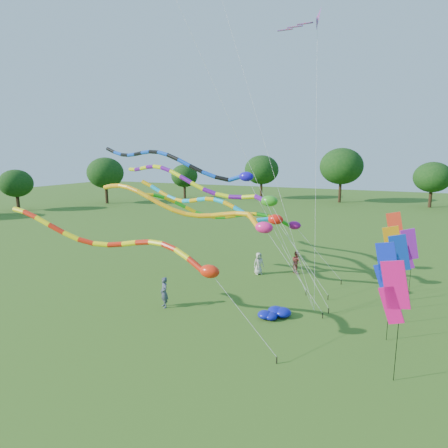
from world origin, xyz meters
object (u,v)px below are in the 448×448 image
at_px(tube_kite_red, 131,246).
at_px(person_a, 259,263).
at_px(blue_nylon_heap, 280,312).
at_px(tube_kite_orange, 199,210).
at_px(person_c, 296,262).
at_px(person_b, 164,292).

bearing_deg(tube_kite_red, person_a, 75.99).
distance_m(tube_kite_red, blue_nylon_heap, 8.45).
bearing_deg(blue_nylon_heap, tube_kite_red, -143.40).
bearing_deg(person_a, blue_nylon_heap, -106.41).
xyz_separation_m(tube_kite_red, person_a, (2.62, 10.71, -3.41)).
bearing_deg(blue_nylon_heap, person_a, 118.25).
height_order(tube_kite_orange, blue_nylon_heap, tube_kite_orange).
distance_m(tube_kite_red, person_c, 13.53).
height_order(tube_kite_red, person_c, tube_kite_red).
bearing_deg(person_b, blue_nylon_heap, 51.38).
bearing_deg(person_c, tube_kite_red, 113.68).
height_order(blue_nylon_heap, person_b, person_b).
height_order(person_b, person_c, person_b).
relative_size(tube_kite_red, person_c, 8.59).
distance_m(person_a, person_b, 8.26).
height_order(tube_kite_orange, person_a, tube_kite_orange).
height_order(blue_nylon_heap, person_a, person_a).
xyz_separation_m(person_b, person_c, (5.26, 9.13, -0.06)).
bearing_deg(tube_kite_red, person_c, 67.26).
height_order(person_a, person_b, person_b).
xyz_separation_m(tube_kite_red, blue_nylon_heap, (5.99, 4.45, -3.97)).
xyz_separation_m(tube_kite_red, person_b, (-0.25, 2.97, -3.34)).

